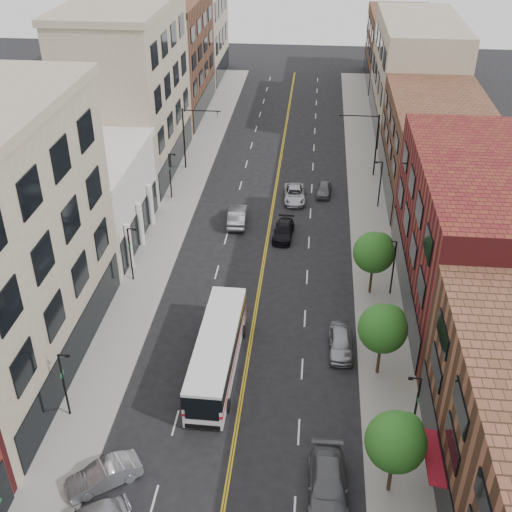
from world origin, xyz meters
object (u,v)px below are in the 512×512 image
(car_angle_b, at_px, (104,475))
(car_parked_far, at_px, (341,343))
(car_lane_behind, at_px, (237,216))
(car_lane_b, at_px, (294,194))
(car_lane_c, at_px, (324,189))
(city_bus, at_px, (217,350))
(car_parked_mid, at_px, (328,485))
(car_lane_a, at_px, (283,231))

(car_angle_b, xyz_separation_m, car_parked_far, (13.85, 13.38, 0.03))
(car_angle_b, bearing_deg, car_lane_behind, 137.35)
(car_parked_far, distance_m, car_lane_behind, 21.38)
(car_lane_b, relative_size, car_lane_c, 1.32)
(car_angle_b, bearing_deg, car_lane_c, 126.72)
(city_bus, distance_m, car_lane_c, 30.17)
(car_angle_b, relative_size, car_lane_behind, 0.88)
(car_angle_b, height_order, car_lane_b, car_angle_b)
(car_parked_mid, distance_m, car_lane_c, 39.16)
(city_bus, bearing_deg, car_parked_far, 19.46)
(car_lane_a, bearing_deg, car_lane_c, 72.45)
(car_lane_behind, height_order, car_lane_a, car_lane_behind)
(car_lane_behind, bearing_deg, car_lane_a, 151.00)
(car_lane_a, bearing_deg, car_lane_b, 89.09)
(car_parked_far, bearing_deg, car_angle_b, -137.56)
(car_lane_c, bearing_deg, city_bus, -99.42)
(car_parked_far, xyz_separation_m, car_lane_a, (-5.23, 16.58, -0.10))
(city_bus, height_order, car_lane_b, city_bus)
(car_lane_b, bearing_deg, car_angle_b, -107.98)
(car_angle_b, relative_size, car_parked_mid, 0.79)
(car_lane_behind, bearing_deg, car_parked_mid, 102.79)
(car_angle_b, height_order, car_lane_behind, car_lane_behind)
(car_parked_far, bearing_deg, city_bus, -162.97)
(city_bus, height_order, car_lane_c, city_bus)
(car_lane_c, bearing_deg, car_lane_a, -106.83)
(car_lane_c, bearing_deg, car_parked_mid, -84.66)
(city_bus, xyz_separation_m, car_angle_b, (-5.12, -10.44, -1.07))
(car_lane_behind, height_order, car_lane_c, car_lane_behind)
(city_bus, height_order, car_parked_mid, city_bus)
(car_parked_far, distance_m, car_lane_a, 17.39)
(car_lane_behind, bearing_deg, car_lane_b, -136.66)
(city_bus, bearing_deg, car_lane_b, 82.23)
(car_lane_behind, relative_size, car_lane_b, 1.00)
(car_angle_b, distance_m, car_lane_c, 41.59)
(car_parked_far, distance_m, car_lane_c, 26.35)
(car_angle_b, xyz_separation_m, car_lane_b, (9.31, 38.03, -0.04))
(car_parked_mid, xyz_separation_m, car_parked_far, (0.93, 12.85, -0.05))
(car_parked_mid, height_order, car_lane_b, car_parked_mid)
(car_parked_mid, bearing_deg, city_bus, 126.97)
(car_lane_behind, height_order, car_lane_b, car_lane_behind)
(car_lane_b, bearing_deg, car_lane_a, -99.08)
(car_lane_behind, distance_m, car_lane_b, 7.94)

